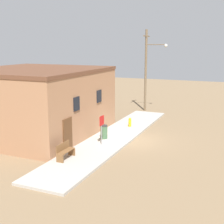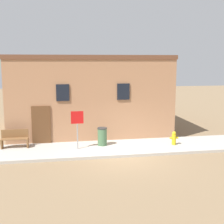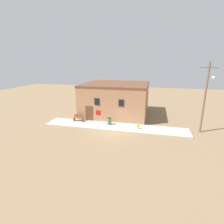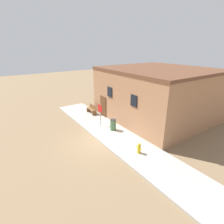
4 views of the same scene
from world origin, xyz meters
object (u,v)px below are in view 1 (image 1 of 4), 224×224
fire_hydrant (130,122)px  bench (65,151)px  stop_sign (102,125)px  utility_pole (147,67)px  trash_bin (104,132)px

fire_hydrant → bench: bench is taller
stop_sign → utility_pole: (12.37, 0.76, 2.92)m
bench → utility_pole: 16.02m
fire_hydrant → trash_bin: trash_bin is taller
fire_hydrant → stop_sign: bearing=179.0°
stop_sign → bench: bearing=165.1°
fire_hydrant → stop_sign: size_ratio=0.37×
fire_hydrant → bench: 8.38m
fire_hydrant → utility_pole: size_ratio=0.09×
trash_bin → utility_pole: bearing=1.6°
bench → trash_bin: size_ratio=1.43×
bench → trash_bin: (4.52, -0.39, 0.04)m
stop_sign → trash_bin: (1.34, 0.46, -0.88)m
fire_hydrant → trash_bin: size_ratio=0.76×
bench → utility_pole: utility_pole is taller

